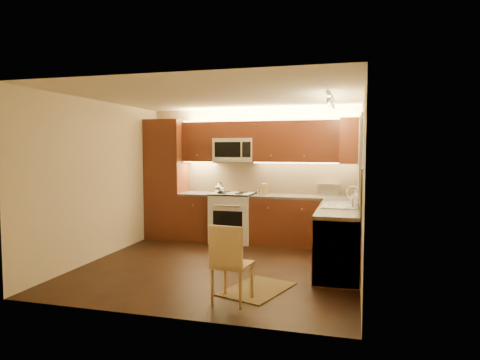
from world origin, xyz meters
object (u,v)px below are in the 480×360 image
(kettle, at_px, (219,187))
(toaster_oven, at_px, (330,190))
(knife_block, at_px, (265,189))
(dining_chair, at_px, (232,263))
(microwave, at_px, (235,150))
(soap_bottle, at_px, (355,197))
(sink, at_px, (340,200))
(stove, at_px, (233,217))

(kettle, bearing_deg, toaster_oven, 31.16)
(knife_block, height_order, dining_chair, knife_block)
(microwave, bearing_deg, kettle, -133.37)
(soap_bottle, bearing_deg, dining_chair, -103.41)
(soap_bottle, relative_size, dining_chair, 0.24)
(kettle, height_order, dining_chair, kettle)
(knife_block, bearing_deg, toaster_oven, -3.54)
(dining_chair, bearing_deg, sink, 67.82)
(knife_block, height_order, soap_bottle, soap_bottle)
(knife_block, relative_size, dining_chair, 0.23)
(sink, bearing_deg, stove, 150.64)
(kettle, distance_m, toaster_oven, 2.02)
(toaster_oven, bearing_deg, kettle, -161.04)
(kettle, xyz_separation_m, toaster_oven, (2.00, 0.29, -0.02))
(microwave, distance_m, kettle, 0.77)
(soap_bottle, bearing_deg, kettle, -179.71)
(stove, bearing_deg, dining_chair, -73.81)
(toaster_oven, height_order, knife_block, toaster_oven)
(microwave, xyz_separation_m, kettle, (-0.23, -0.24, -0.69))
(sink, relative_size, soap_bottle, 3.94)
(microwave, height_order, knife_block, microwave)
(stove, bearing_deg, knife_block, 4.45)
(stove, height_order, microwave, microwave)
(dining_chair, bearing_deg, stove, 114.10)
(knife_block, bearing_deg, stove, 174.37)
(stove, xyz_separation_m, microwave, (0.00, 0.14, 1.26))
(kettle, height_order, soap_bottle, kettle)
(stove, xyz_separation_m, dining_chair, (0.89, -3.05, -0.01))
(stove, bearing_deg, microwave, 90.00)
(microwave, height_order, kettle, microwave)
(microwave, bearing_deg, knife_block, -8.32)
(microwave, height_order, sink, microwave)
(kettle, bearing_deg, knife_block, 33.38)
(toaster_oven, bearing_deg, microwave, -167.70)
(knife_block, bearing_deg, microwave, 161.59)
(toaster_oven, relative_size, knife_block, 1.76)
(knife_block, bearing_deg, sink, -50.06)
(microwave, xyz_separation_m, toaster_oven, (1.77, 0.05, -0.71))
(toaster_oven, xyz_separation_m, dining_chair, (-0.89, -3.23, -0.56))
(soap_bottle, bearing_deg, toaster_oven, 130.91)
(stove, relative_size, kettle, 4.31)
(microwave, bearing_deg, sink, -32.21)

